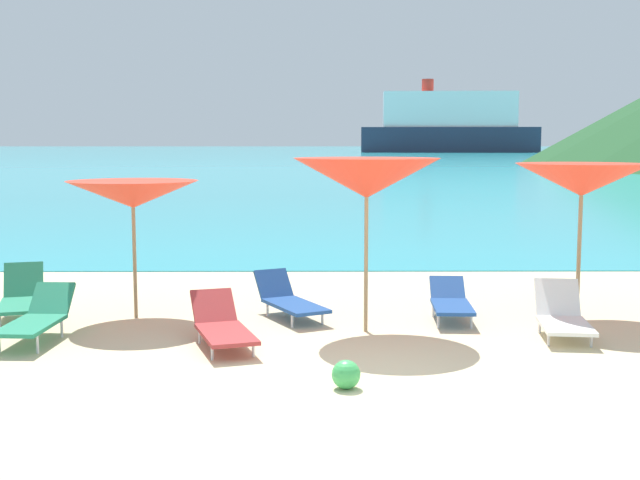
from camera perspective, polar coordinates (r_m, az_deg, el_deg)
ground_plane at (r=18.66m, az=1.38°, el=-1.52°), size 50.00×100.00×0.30m
ocean_water at (r=236.07m, az=-0.23°, el=6.23°), size 650.00×440.00×0.02m
umbrella_1 at (r=12.14m, az=-12.90°, el=3.10°), size 1.97×1.97×2.01m
umbrella_2 at (r=10.95m, az=3.27°, el=4.31°), size 1.99×1.99×2.35m
umbrella_3 at (r=12.41m, az=17.76°, el=4.00°), size 1.98×1.98×2.26m
lounge_chair_0 at (r=11.31m, az=16.54°, el=-5.10°), size 0.76×1.42×0.69m
lounge_chair_1 at (r=10.43m, az=-6.82°, el=-5.94°), size 1.04×1.72×0.61m
lounge_chair_3 at (r=11.21m, az=-19.12°, el=-5.13°), size 0.63×1.60×0.65m
lounge_chair_4 at (r=12.65m, az=-20.05°, el=-3.77°), size 0.95×1.58×0.75m
lounge_chair_6 at (r=11.99m, az=9.09°, el=-4.25°), size 0.60×1.48×0.54m
lounge_chair_8 at (r=12.00m, az=-2.16°, el=-4.18°), size 1.18×1.64×0.63m
beach_ball at (r=8.65m, az=1.83°, el=-9.34°), size 0.30×0.30×0.30m
cruise_ship at (r=201.83m, az=8.97°, el=7.88°), size 42.80×10.64×17.51m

